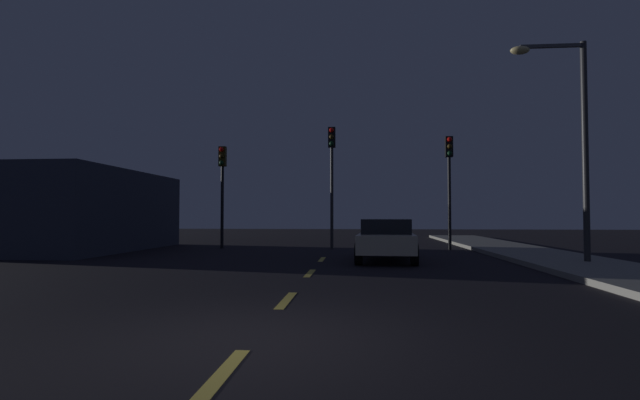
{
  "coord_description": "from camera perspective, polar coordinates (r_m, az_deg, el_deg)",
  "views": [
    {
      "loc": [
        1.26,
        -5.37,
        1.45
      ],
      "look_at": [
        -0.31,
        13.13,
        2.09
      ],
      "focal_mm": 26.12,
      "sensor_mm": 36.0,
      "label": 1
    }
  ],
  "objects": [
    {
      "name": "lane_stripe_fourth",
      "position": [
        15.68,
        0.24,
        -7.27
      ],
      "size": [
        0.16,
        1.6,
        0.01
      ],
      "primitive_type": "cube",
      "color": "#EACC4C",
      "rests_on": "ground_plane"
    },
    {
      "name": "traffic_signal_right",
      "position": [
        20.92,
        15.55,
        3.54
      ],
      "size": [
        0.32,
        0.38,
        4.91
      ],
      "color": "black",
      "rests_on": "ground_plane"
    },
    {
      "name": "street_lamp_right",
      "position": [
        15.55,
        28.44,
        7.76
      ],
      "size": [
        2.16,
        0.36,
        6.56
      ],
      "color": "#2D2D30",
      "rests_on": "ground_plane"
    },
    {
      "name": "lane_stripe_nearest",
      "position": [
        4.59,
        -12.07,
        -20.29
      ],
      "size": [
        0.16,
        1.6,
        0.01
      ],
      "primitive_type": "cube",
      "color": "#EACC4C",
      "rests_on": "ground_plane"
    },
    {
      "name": "lane_stripe_third",
      "position": [
        11.92,
        -1.25,
        -8.95
      ],
      "size": [
        0.16,
        1.6,
        0.01
      ],
      "primitive_type": "cube",
      "color": "#EACC4C",
      "rests_on": "ground_plane"
    },
    {
      "name": "car_stopped_ahead",
      "position": [
        15.43,
        8.11,
        -4.73
      ],
      "size": [
        2.06,
        4.33,
        1.35
      ],
      "color": "beige",
      "rests_on": "ground_plane"
    },
    {
      "name": "traffic_signal_center",
      "position": [
        20.62,
        1.45,
        4.41
      ],
      "size": [
        0.32,
        0.38,
        5.39
      ],
      "color": "#2D2D30",
      "rests_on": "ground_plane"
    },
    {
      "name": "ground_plane",
      "position": [
        12.52,
        -0.95,
        -8.63
      ],
      "size": [
        80.0,
        80.0,
        0.0
      ],
      "primitive_type": "plane",
      "color": "black"
    },
    {
      "name": "storefront_left",
      "position": [
        22.35,
        -27.58,
        -1.2
      ],
      "size": [
        5.46,
        8.8,
        3.34
      ],
      "primitive_type": "cube",
      "color": "#333847",
      "rests_on": "ground_plane"
    },
    {
      "name": "traffic_signal_left",
      "position": [
        21.44,
        -11.88,
        2.84
      ],
      "size": [
        0.32,
        0.38,
        4.6
      ],
      "color": "black",
      "rests_on": "ground_plane"
    },
    {
      "name": "lane_stripe_second",
      "position": [
        8.19,
        -4.14,
        -12.13
      ],
      "size": [
        0.16,
        1.6,
        0.01
      ],
      "primitive_type": "cube",
      "color": "#EACC4C",
      "rests_on": "ground_plane"
    },
    {
      "name": "sidewalk_curb_right",
      "position": [
        13.92,
        31.76,
        -7.35
      ],
      "size": [
        3.0,
        40.0,
        0.15
      ],
      "primitive_type": "cube",
      "color": "gray",
      "rests_on": "ground_plane"
    }
  ]
}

